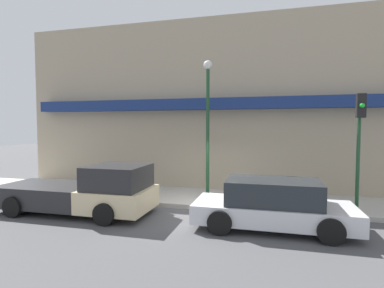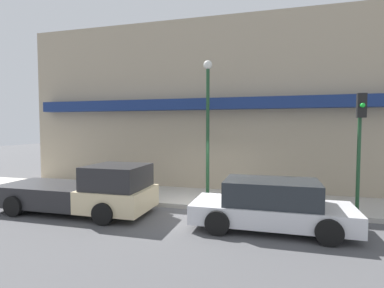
{
  "view_description": "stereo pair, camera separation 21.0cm",
  "coord_description": "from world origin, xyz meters",
  "px_view_note": "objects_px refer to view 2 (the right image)",
  "views": [
    {
      "loc": [
        2.3,
        -10.6,
        3.06
      ],
      "look_at": [
        -0.73,
        1.23,
        2.37
      ],
      "focal_mm": 28.0,
      "sensor_mm": 36.0,
      "label": 1
    },
    {
      "loc": [
        2.5,
        -10.54,
        3.06
      ],
      "look_at": [
        -0.73,
        1.23,
        2.37
      ],
      "focal_mm": 28.0,
      "sensor_mm": 36.0,
      "label": 2
    }
  ],
  "objects_px": {
    "fire_hydrant": "(137,189)",
    "traffic_light": "(360,132)",
    "street_lamp": "(208,113)",
    "parked_car": "(271,205)",
    "pickup_truck": "(86,191)"
  },
  "relations": [
    {
      "from": "street_lamp",
      "to": "traffic_light",
      "type": "bearing_deg",
      "value": -8.92
    },
    {
      "from": "pickup_truck",
      "to": "street_lamp",
      "type": "distance_m",
      "value": 5.55
    },
    {
      "from": "parked_car",
      "to": "fire_hydrant",
      "type": "height_order",
      "value": "parked_car"
    },
    {
      "from": "pickup_truck",
      "to": "traffic_light",
      "type": "xyz_separation_m",
      "value": [
        9.21,
        1.95,
        2.13
      ]
    },
    {
      "from": "fire_hydrant",
      "to": "street_lamp",
      "type": "relative_size",
      "value": 0.11
    },
    {
      "from": "fire_hydrant",
      "to": "street_lamp",
      "type": "bearing_deg",
      "value": 13.99
    },
    {
      "from": "parked_car",
      "to": "street_lamp",
      "type": "bearing_deg",
      "value": 130.6
    },
    {
      "from": "pickup_truck",
      "to": "traffic_light",
      "type": "distance_m",
      "value": 9.66
    },
    {
      "from": "street_lamp",
      "to": "parked_car",
      "type": "bearing_deg",
      "value": -47.54
    },
    {
      "from": "fire_hydrant",
      "to": "traffic_light",
      "type": "height_order",
      "value": "traffic_light"
    },
    {
      "from": "parked_car",
      "to": "traffic_light",
      "type": "bearing_deg",
      "value": 32.84
    },
    {
      "from": "fire_hydrant",
      "to": "street_lamp",
      "type": "xyz_separation_m",
      "value": [
        2.86,
        0.71,
        3.18
      ]
    },
    {
      "from": "pickup_truck",
      "to": "traffic_light",
      "type": "bearing_deg",
      "value": 13.65
    },
    {
      "from": "parked_car",
      "to": "fire_hydrant",
      "type": "bearing_deg",
      "value": 157.1
    },
    {
      "from": "traffic_light",
      "to": "street_lamp",
      "type": "bearing_deg",
      "value": 171.08
    }
  ]
}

